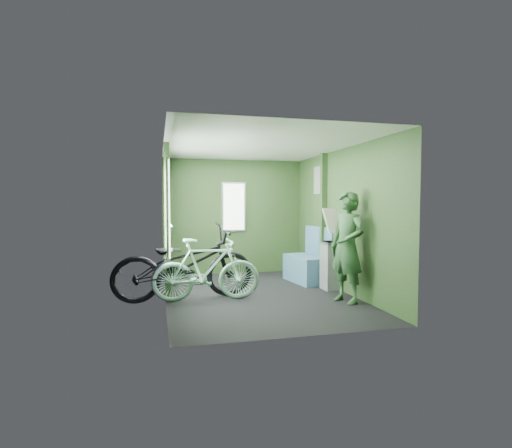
{
  "coord_description": "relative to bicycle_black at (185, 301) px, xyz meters",
  "views": [
    {
      "loc": [
        -1.5,
        -5.95,
        1.43
      ],
      "look_at": [
        0.0,
        0.1,
        1.1
      ],
      "focal_mm": 28.0,
      "sensor_mm": 36.0,
      "label": 1
    }
  ],
  "objects": [
    {
      "name": "room",
      "position": [
        1.08,
        0.14,
        1.44
      ],
      "size": [
        4.0,
        4.02,
        2.31
      ],
      "color": "black",
      "rests_on": "ground"
    },
    {
      "name": "bicycle_black",
      "position": [
        0.0,
        0.0,
        0.0
      ],
      "size": [
        2.17,
        1.15,
        1.2
      ],
      "primitive_type": "imported",
      "rotation": [
        0.0,
        -0.17,
        1.69
      ],
      "color": "black",
      "rests_on": "ground"
    },
    {
      "name": "bicycle_mint",
      "position": [
        0.3,
        -0.14,
        0.0
      ],
      "size": [
        1.59,
        0.65,
        0.99
      ],
      "primitive_type": "imported",
      "rotation": [
        0.0,
        -0.15,
        1.53
      ],
      "color": "#8BC2AB",
      "rests_on": "ground"
    },
    {
      "name": "passenger",
      "position": [
        2.25,
        -0.65,
        0.8
      ],
      "size": [
        0.56,
        0.74,
        1.59
      ],
      "rotation": [
        0.0,
        0.0,
        -1.22
      ],
      "color": "#2E542F",
      "rests_on": "ground"
    },
    {
      "name": "waste_box",
      "position": [
        2.38,
        0.2,
        0.4
      ],
      "size": [
        0.23,
        0.33,
        0.8
      ],
      "primitive_type": "cube",
      "color": "slate",
      "rests_on": "ground"
    },
    {
      "name": "bench_seat",
      "position": [
        2.27,
        0.88,
        0.3
      ],
      "size": [
        0.64,
        1.01,
        1.0
      ],
      "rotation": [
        0.0,
        0.0,
        0.12
      ],
      "color": "#2F4C64",
      "rests_on": "ground"
    }
  ]
}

